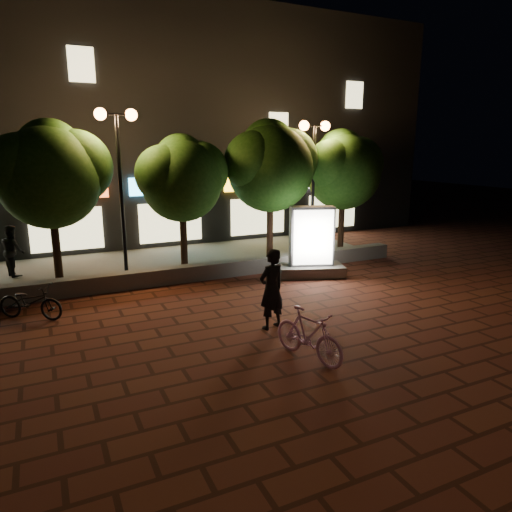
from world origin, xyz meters
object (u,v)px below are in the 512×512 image
tree_left (50,171)px  rider (272,289)px  scooter_parked (30,302)px  tree_mid (182,175)px  street_lamp_left (118,150)px  tree_right (271,163)px  street_lamp_right (314,154)px  tree_far_right (344,167)px  ad_kiosk (311,248)px  pedestrian (13,251)px  scooter_pink (309,335)px

tree_left → rider: (4.25, -6.04, -2.49)m
rider → scooter_parked: bearing=-45.4°
tree_mid → street_lamp_left: bearing=-172.7°
tree_right → street_lamp_right: (1.64, -0.26, 0.33)m
tree_right → street_lamp_right: tree_right is taller
tree_far_right → scooter_parked: bearing=-165.1°
scooter_parked → tree_left: bearing=19.6°
tree_left → ad_kiosk: 8.30m
tree_right → tree_far_right: size_ratio=1.06×
ad_kiosk → tree_mid: bearing=143.4°
ad_kiosk → scooter_parked: ad_kiosk is taller
tree_right → street_lamp_left: size_ratio=0.98×
tree_right → pedestrian: size_ratio=3.06×
pedestrian → tree_mid: bearing=-122.2°
street_lamp_left → rider: bearing=-68.2°
rider → pedestrian: 9.17m
ad_kiosk → scooter_parked: bearing=-177.1°
tree_mid → street_lamp_right: (4.95, -0.26, 0.68)m
tree_right → pedestrian: (-8.61, 1.26, -2.66)m
street_lamp_left → rider: (2.30, -5.77, -3.08)m
street_lamp_left → street_lamp_right: (7.00, 0.00, -0.13)m
tree_right → street_lamp_right: 1.70m
tree_left → tree_far_right: size_ratio=1.03×
tree_mid → scooter_parked: (-4.82, -3.00, -2.77)m
tree_left → scooter_pink: bearing=-61.9°
scooter_parked → street_lamp_left: bearing=-10.4°
tree_mid → street_lamp_right: 5.00m
tree_far_right → tree_left: bearing=180.0°
tree_mid → scooter_pink: (0.17, -7.81, -2.69)m
tree_mid → ad_kiosk: (3.48, -2.58, -2.29)m
tree_left → pedestrian: 3.12m
street_lamp_left → pedestrian: 4.76m
tree_left → street_lamp_right: street_lamp_right is taller
rider → scooter_parked: 5.93m
tree_left → scooter_pink: (4.17, -7.81, -2.92)m
street_lamp_left → scooter_pink: street_lamp_left is taller
street_lamp_right → scooter_pink: size_ratio=2.87×
scooter_parked → pedestrian: size_ratio=1.02×
tree_mid → rider: (0.25, -6.04, -2.27)m
tree_left → rider: size_ratio=2.57×
street_lamp_left → rider: 6.94m
tree_far_right → scooter_pink: 10.45m
street_lamp_right → scooter_parked: street_lamp_right is taller
street_lamp_right → scooter_pink: street_lamp_right is taller
tree_left → tree_mid: (4.00, -0.00, -0.23)m
street_lamp_right → ad_kiosk: 4.04m
scooter_parked → pedestrian: pedestrian is taller
tree_right → ad_kiosk: (0.18, -2.58, -2.64)m
tree_far_right → ad_kiosk: (-3.02, -2.58, -2.44)m
tree_far_right → scooter_pink: bearing=-129.0°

